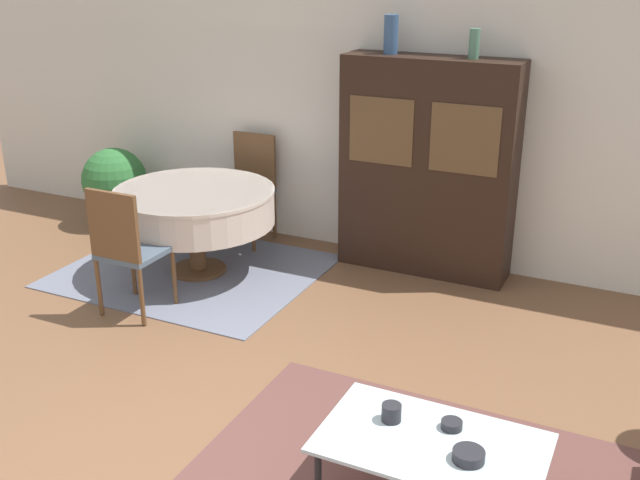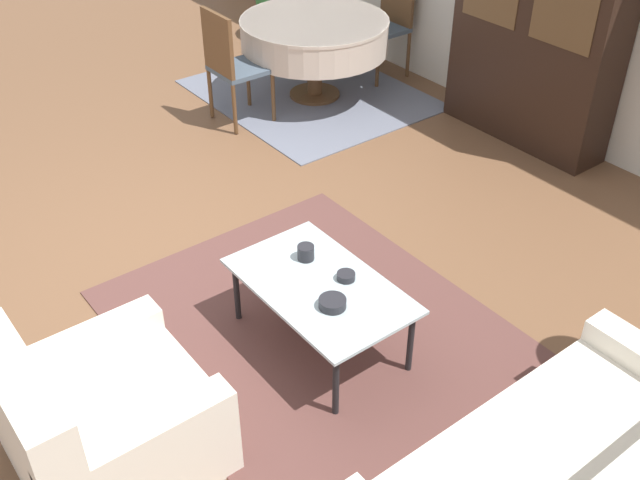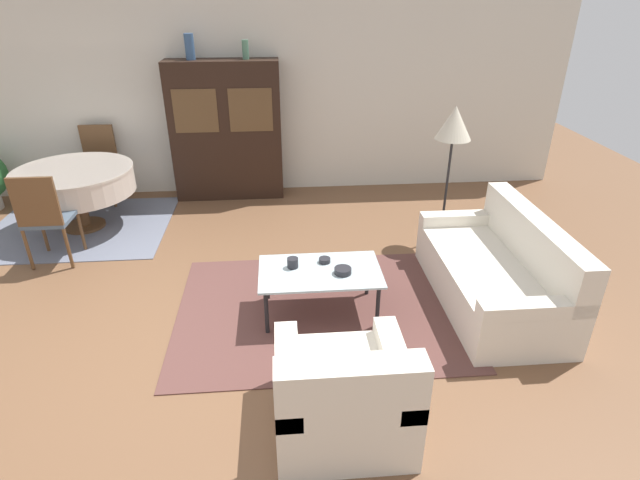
{
  "view_description": "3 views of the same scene",
  "coord_description": "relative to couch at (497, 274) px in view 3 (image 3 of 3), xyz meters",
  "views": [
    {
      "loc": [
        2.07,
        -2.51,
        2.63
      ],
      "look_at": [
        0.2,
        1.4,
        0.95
      ],
      "focal_mm": 42.0,
      "sensor_mm": 36.0,
      "label": 1
    },
    {
      "loc": [
        3.84,
        -1.57,
        3.07
      ],
      "look_at": [
        1.27,
        0.4,
        0.75
      ],
      "focal_mm": 42.0,
      "sensor_mm": 36.0,
      "label": 2
    },
    {
      "loc": [
        0.95,
        -3.35,
        2.69
      ],
      "look_at": [
        1.27,
        0.4,
        0.75
      ],
      "focal_mm": 28.0,
      "sensor_mm": 36.0,
      "label": 3
    }
  ],
  "objects": [
    {
      "name": "ground_plane",
      "position": [
        -2.92,
        -0.46,
        -0.3
      ],
      "size": [
        14.0,
        14.0,
        0.0
      ],
      "primitive_type": "plane",
      "color": "brown"
    },
    {
      "name": "wall_back",
      "position": [
        -2.92,
        3.17,
        1.05
      ],
      "size": [
        10.0,
        0.06,
        2.7
      ],
      "color": "beige",
      "rests_on": "ground_plane"
    },
    {
      "name": "area_rug",
      "position": [
        -1.66,
        -0.02,
        -0.29
      ],
      "size": [
        2.59,
        1.96,
        0.01
      ],
      "color": "brown",
      "rests_on": "ground_plane"
    },
    {
      "name": "dining_rug",
      "position": [
        -4.46,
        1.97,
        -0.29
      ],
      "size": [
        2.14,
        1.78,
        0.01
      ],
      "color": "slate",
      "rests_on": "ground_plane"
    },
    {
      "name": "couch",
      "position": [
        0.0,
        0.0,
        0.0
      ],
      "size": [
        0.9,
        1.82,
        0.85
      ],
      "rotation": [
        0.0,
        0.0,
        1.57
      ],
      "color": "silver",
      "rests_on": "ground_plane"
    },
    {
      "name": "armchair",
      "position": [
        -1.61,
        -1.41,
        -0.0
      ],
      "size": [
        0.88,
        0.9,
        0.82
      ],
      "color": "silver",
      "rests_on": "ground_plane"
    },
    {
      "name": "coffee_table",
      "position": [
        -1.65,
        -0.06,
        0.11
      ],
      "size": [
        1.07,
        0.65,
        0.44
      ],
      "color": "black",
      "rests_on": "area_rug"
    },
    {
      "name": "display_cabinet",
      "position": [
        -2.67,
        2.92,
        0.62
      ],
      "size": [
        1.47,
        0.4,
        1.84
      ],
      "color": "black",
      "rests_on": "ground_plane"
    },
    {
      "name": "dining_table",
      "position": [
        -4.41,
        1.99,
        0.31
      ],
      "size": [
        1.36,
        1.36,
        0.75
      ],
      "color": "brown",
      "rests_on": "dining_rug"
    },
    {
      "name": "dining_chair_near",
      "position": [
        -4.41,
        1.08,
        0.28
      ],
      "size": [
        0.44,
        0.44,
        1.01
      ],
      "color": "brown",
      "rests_on": "dining_rug"
    },
    {
      "name": "dining_chair_far",
      "position": [
        -4.41,
        2.89,
        0.28
      ],
      "size": [
        0.44,
        0.44,
        1.01
      ],
      "rotation": [
        0.0,
        0.0,
        3.14
      ],
      "color": "brown",
      "rests_on": "dining_rug"
    },
    {
      "name": "floor_lamp",
      "position": [
        -0.11,
        1.3,
        1.03
      ],
      "size": [
        0.38,
        0.38,
        1.56
      ],
      "color": "black",
      "rests_on": "ground_plane"
    },
    {
      "name": "cup",
      "position": [
        -1.89,
        0.02,
        0.2
      ],
      "size": [
        0.1,
        0.1,
        0.09
      ],
      "color": "#232328",
      "rests_on": "coffee_table"
    },
    {
      "name": "bowl",
      "position": [
        -1.46,
        -0.12,
        0.18
      ],
      "size": [
        0.15,
        0.15,
        0.05
      ],
      "color": "#232328",
      "rests_on": "coffee_table"
    },
    {
      "name": "bowl_small",
      "position": [
        -1.6,
        0.08,
        0.17
      ],
      "size": [
        0.11,
        0.11,
        0.04
      ],
      "color": "#232328",
      "rests_on": "coffee_table"
    },
    {
      "name": "vase_tall",
      "position": [
        -3.03,
        2.92,
        1.7
      ],
      "size": [
        0.12,
        0.12,
        0.31
      ],
      "color": "#33517A",
      "rests_on": "display_cabinet"
    },
    {
      "name": "vase_short",
      "position": [
        -2.35,
        2.92,
        1.66
      ],
      "size": [
        0.08,
        0.08,
        0.23
      ],
      "color": "#4C7A60",
      "rests_on": "display_cabinet"
    }
  ]
}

